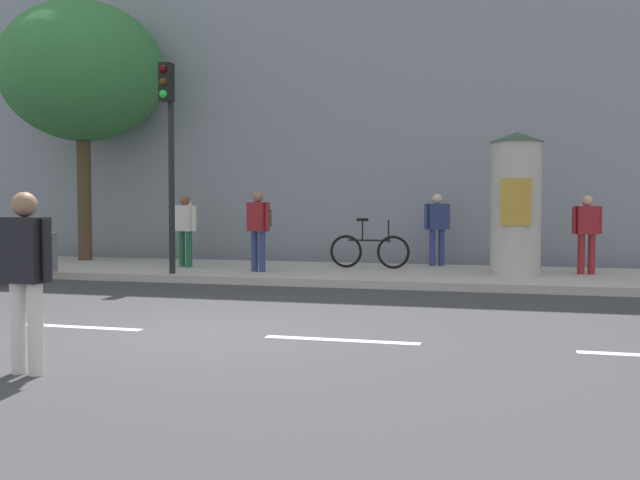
# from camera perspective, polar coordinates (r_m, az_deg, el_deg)

# --- Properties ---
(ground_plane) EXTENTS (80.00, 80.00, 0.00)m
(ground_plane) POSITION_cam_1_polar(r_m,az_deg,el_deg) (8.87, -9.25, -7.25)
(ground_plane) COLOR #38383A
(sidewalk_curb) EXTENTS (36.00, 4.00, 0.15)m
(sidewalk_curb) POSITION_cam_1_polar(r_m,az_deg,el_deg) (15.45, 1.50, -2.64)
(sidewalk_curb) COLOR #B2ADA3
(sidewalk_curb) RESTS_ON ground_plane
(lane_markings) EXTENTS (25.80, 0.16, 0.01)m
(lane_markings) POSITION_cam_1_polar(r_m,az_deg,el_deg) (8.87, -9.25, -7.23)
(lane_markings) COLOR silver
(lane_markings) RESTS_ON ground_plane
(building_backdrop) EXTENTS (36.00, 5.00, 10.83)m
(building_backdrop) POSITION_cam_1_polar(r_m,az_deg,el_deg) (20.65, 4.86, 13.61)
(building_backdrop) COLOR gray
(building_backdrop) RESTS_ON ground_plane
(traffic_light) EXTENTS (0.24, 0.45, 4.17)m
(traffic_light) POSITION_cam_1_polar(r_m,az_deg,el_deg) (14.85, -11.81, 8.24)
(traffic_light) COLOR black
(traffic_light) RESTS_ON sidewalk_curb
(poster_column) EXTENTS (1.07, 1.07, 2.82)m
(poster_column) POSITION_cam_1_polar(r_m,az_deg,el_deg) (14.86, 15.13, 2.85)
(poster_column) COLOR #B2ADA3
(poster_column) RESTS_ON sidewalk_curb
(street_tree) EXTENTS (4.04, 4.04, 6.40)m
(street_tree) POSITION_cam_1_polar(r_m,az_deg,el_deg) (19.37, -18.16, 12.40)
(street_tree) COLOR #4C3826
(street_tree) RESTS_ON sidewalk_curb
(pedestrian_with_bag) EXTENTS (0.57, 0.41, 1.66)m
(pedestrian_with_bag) POSITION_cam_1_polar(r_m,az_deg,el_deg) (7.10, -21.98, -1.95)
(pedestrian_with_bag) COLOR silver
(pedestrian_with_bag) RESTS_ON ground_plane
(pedestrian_in_red_top) EXTENTS (0.61, 0.44, 1.59)m
(pedestrian_in_red_top) POSITION_cam_1_polar(r_m,az_deg,el_deg) (16.38, -10.53, 1.18)
(pedestrian_in_red_top) COLOR #1E5938
(pedestrian_in_red_top) RESTS_ON sidewalk_curb
(pedestrian_tallest) EXTENTS (0.54, 0.48, 1.64)m
(pedestrian_tallest) POSITION_cam_1_polar(r_m,az_deg,el_deg) (16.62, 9.17, 1.30)
(pedestrian_tallest) COLOR navy
(pedestrian_tallest) RESTS_ON sidewalk_curb
(pedestrian_with_backpack) EXTENTS (0.58, 0.45, 1.58)m
(pedestrian_with_backpack) POSITION_cam_1_polar(r_m,az_deg,el_deg) (15.41, 20.18, 0.93)
(pedestrian_with_backpack) COLOR maroon
(pedestrian_with_backpack) RESTS_ON sidewalk_curb
(pedestrian_in_light_jacket) EXTENTS (0.36, 0.58, 1.49)m
(pedestrian_in_light_jacket) POSITION_cam_1_polar(r_m,az_deg,el_deg) (18.17, -10.33, 1.10)
(pedestrian_in_light_jacket) COLOR silver
(pedestrian_in_light_jacket) RESTS_ON sidewalk_curb
(pedestrian_in_dark_shirt) EXTENTS (0.57, 0.49, 1.66)m
(pedestrian_in_dark_shirt) POSITION_cam_1_polar(r_m,az_deg,el_deg) (15.04, -4.83, 1.28)
(pedestrian_in_dark_shirt) COLOR navy
(pedestrian_in_dark_shirt) RESTS_ON sidewalk_curb
(bicycle_leaning) EXTENTS (1.77, 0.10, 1.09)m
(bicycle_leaning) POSITION_cam_1_polar(r_m,az_deg,el_deg) (15.87, 3.90, -0.82)
(bicycle_leaning) COLOR black
(bicycle_leaning) RESTS_ON sidewalk_curb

